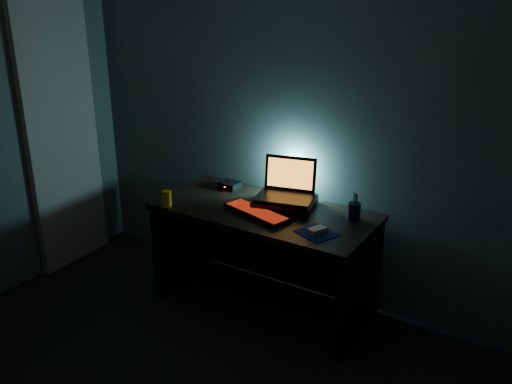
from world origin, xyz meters
TOP-DOWN VIEW (x-y plane):
  - room at (0.00, 0.00)m, footprint 3.50×4.00m
  - desk at (0.00, 1.67)m, footprint 1.50×0.70m
  - curtain at (-1.71, 1.42)m, footprint 0.06×0.65m
  - riser at (0.10, 1.73)m, footprint 0.46×0.38m
  - laptop at (0.08, 1.78)m, footprint 0.43×0.36m
  - keyboard at (0.00, 1.52)m, footprint 0.51×0.28m
  - mousepad at (0.47, 1.47)m, footprint 0.28×0.27m
  - mouse at (0.47, 1.47)m, footprint 0.10×0.13m
  - pen_cup at (0.58, 1.78)m, footprint 0.09×0.09m
  - juice_glass at (-0.59, 1.32)m, footprint 0.08×0.08m
  - router at (-0.43, 1.83)m, footprint 0.15×0.12m

SIDE VIEW (x-z plane):
  - desk at x=0.00m, z-range 0.12..0.87m
  - mousepad at x=0.47m, z-range 0.75..0.75m
  - keyboard at x=0.00m, z-range 0.75..0.78m
  - mouse at x=0.47m, z-range 0.75..0.79m
  - router at x=-0.43m, z-range 0.75..0.80m
  - riser at x=0.10m, z-range 0.75..0.81m
  - juice_glass at x=-0.59m, z-range 0.75..0.86m
  - pen_cup at x=0.58m, z-range 0.75..0.86m
  - laptop at x=0.08m, z-range 0.74..1.00m
  - curtain at x=-1.71m, z-range 0.00..2.30m
  - room at x=0.00m, z-range 0.00..2.50m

